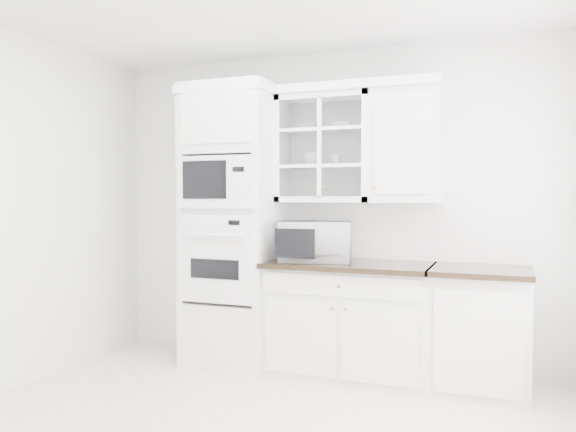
% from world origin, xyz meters
% --- Properties ---
extents(room_shell, '(4.00, 3.50, 2.70)m').
position_xyz_m(room_shell, '(0.00, 0.43, 1.78)').
color(room_shell, white).
rests_on(room_shell, ground).
extents(oven_column, '(0.76, 0.68, 2.40)m').
position_xyz_m(oven_column, '(-0.75, 1.42, 1.20)').
color(oven_column, white).
rests_on(oven_column, ground).
extents(base_cabinet_run, '(1.32, 0.67, 0.92)m').
position_xyz_m(base_cabinet_run, '(0.28, 1.45, 0.46)').
color(base_cabinet_run, white).
rests_on(base_cabinet_run, ground).
extents(extra_base_cabinet, '(0.72, 0.67, 0.92)m').
position_xyz_m(extra_base_cabinet, '(1.28, 1.45, 0.46)').
color(extra_base_cabinet, white).
rests_on(extra_base_cabinet, ground).
extents(upper_cabinet_glass, '(0.80, 0.33, 0.90)m').
position_xyz_m(upper_cabinet_glass, '(0.03, 1.58, 1.85)').
color(upper_cabinet_glass, white).
rests_on(upper_cabinet_glass, room_shell).
extents(upper_cabinet_solid, '(0.55, 0.33, 0.90)m').
position_xyz_m(upper_cabinet_solid, '(0.71, 1.58, 1.85)').
color(upper_cabinet_solid, white).
rests_on(upper_cabinet_solid, room_shell).
extents(crown_molding, '(2.14, 0.38, 0.07)m').
position_xyz_m(crown_molding, '(-0.07, 1.56, 2.33)').
color(crown_molding, white).
rests_on(crown_molding, room_shell).
extents(countertop_microwave, '(0.66, 0.59, 0.33)m').
position_xyz_m(countertop_microwave, '(0.00, 1.41, 1.08)').
color(countertop_microwave, white).
rests_on(countertop_microwave, base_cabinet_run).
extents(bowl_a, '(0.25, 0.25, 0.05)m').
position_xyz_m(bowl_a, '(-0.13, 1.58, 2.04)').
color(bowl_a, white).
rests_on(bowl_a, upper_cabinet_glass).
extents(bowl_b, '(0.19, 0.19, 0.05)m').
position_xyz_m(bowl_b, '(0.16, 1.59, 2.04)').
color(bowl_b, white).
rests_on(bowl_b, upper_cabinet_glass).
extents(cup_a, '(0.16, 0.16, 0.11)m').
position_xyz_m(cup_a, '(-0.09, 1.60, 1.76)').
color(cup_a, white).
rests_on(cup_a, upper_cabinet_glass).
extents(cup_b, '(0.09, 0.09, 0.08)m').
position_xyz_m(cup_b, '(0.12, 1.58, 1.75)').
color(cup_b, white).
rests_on(cup_b, upper_cabinet_glass).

